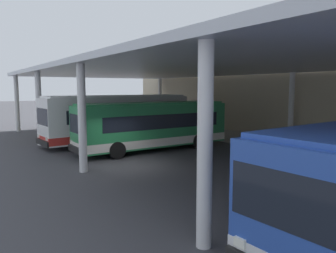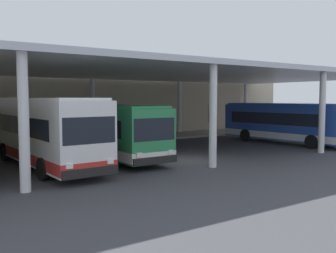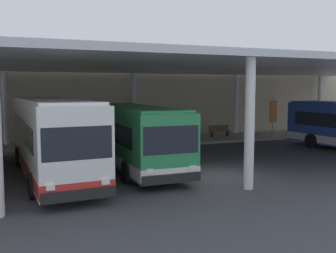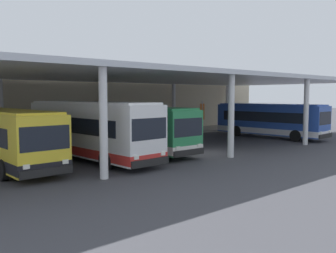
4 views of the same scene
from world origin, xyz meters
name	(u,v)px [view 2 (image 2 of 4)]	position (x,y,z in m)	size (l,w,h in m)	color
ground_plane	(184,161)	(0.00, 0.00, 0.00)	(200.00, 200.00, 0.00)	#3D3D42
platform_kerb	(101,140)	(0.00, 11.75, 0.09)	(42.00, 4.50, 0.18)	gray
station_building_facade	(86,100)	(0.00, 15.00, 3.45)	(48.00, 1.60, 6.90)	#C1B293
canopy_shelter	(137,73)	(0.00, 5.50, 5.29)	(40.00, 17.00, 5.55)	silver
bus_second_bay	(43,131)	(-7.14, 2.74, 1.84)	(3.21, 11.46, 3.57)	white
bus_middle_bay	(109,130)	(-3.12, 3.38, 1.66)	(2.79, 10.55, 3.17)	#28844C
bus_far_bay	(284,122)	(11.50, 2.35, 1.66)	(3.18, 10.66, 3.17)	#284CA8
bench_waiting	(167,130)	(6.69, 11.82, 0.66)	(1.80, 0.45, 0.92)	brown
trash_bin	(142,131)	(3.90, 11.76, 0.68)	(0.52, 0.52, 0.98)	maroon
banner_sign	(211,115)	(11.24, 10.94, 1.98)	(0.70, 0.12, 3.20)	#B2B2B7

